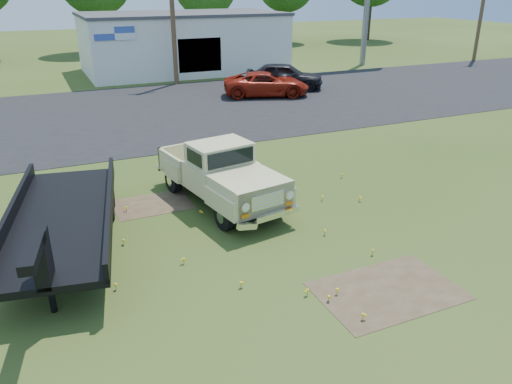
{
  "coord_description": "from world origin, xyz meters",
  "views": [
    {
      "loc": [
        -4.72,
        -10.02,
        6.02
      ],
      "look_at": [
        0.24,
        1.0,
        0.97
      ],
      "focal_mm": 35.0,
      "sensor_mm": 36.0,
      "label": 1
    }
  ],
  "objects_px": {
    "vintage_pickup_truck": "(220,173)",
    "flatbed_trailer": "(62,213)",
    "dark_sedan": "(284,76)",
    "red_pickup": "(266,84)"
  },
  "relations": [
    {
      "from": "vintage_pickup_truck",
      "to": "dark_sedan",
      "type": "bearing_deg",
      "value": 47.07
    },
    {
      "from": "red_pickup",
      "to": "dark_sedan",
      "type": "relative_size",
      "value": 1.04
    },
    {
      "from": "vintage_pickup_truck",
      "to": "flatbed_trailer",
      "type": "xyz_separation_m",
      "value": [
        -4.44,
        -1.06,
        0.02
      ]
    },
    {
      "from": "vintage_pickup_truck",
      "to": "flatbed_trailer",
      "type": "distance_m",
      "value": 4.57
    },
    {
      "from": "vintage_pickup_truck",
      "to": "dark_sedan",
      "type": "xyz_separation_m",
      "value": [
        9.65,
        14.7,
        -0.13
      ]
    },
    {
      "from": "flatbed_trailer",
      "to": "red_pickup",
      "type": "distance_m",
      "value": 18.84
    },
    {
      "from": "flatbed_trailer",
      "to": "dark_sedan",
      "type": "distance_m",
      "value": 21.14
    },
    {
      "from": "vintage_pickup_truck",
      "to": "red_pickup",
      "type": "xyz_separation_m",
      "value": [
        7.77,
        13.28,
        -0.25
      ]
    },
    {
      "from": "red_pickup",
      "to": "dark_sedan",
      "type": "height_order",
      "value": "dark_sedan"
    },
    {
      "from": "flatbed_trailer",
      "to": "red_pickup",
      "type": "relative_size",
      "value": 1.43
    }
  ]
}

